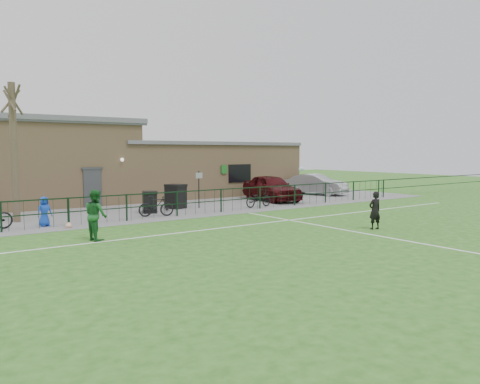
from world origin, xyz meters
TOP-DOWN VIEW (x-y plane):
  - ground at (0.00, 0.00)m, footprint 90.00×90.00m
  - paving_strip at (0.00, 13.50)m, footprint 34.00×13.00m
  - pitch_line_touch at (0.00, 7.80)m, footprint 28.00×0.10m
  - pitch_line_mid at (0.00, 4.00)m, footprint 28.00×0.10m
  - pitch_line_perp at (2.00, 0.00)m, footprint 0.10×16.00m
  - perimeter_fence at (0.00, 8.00)m, footprint 28.00×0.10m
  - bare_tree at (-8.00, 10.50)m, footprint 0.30×0.30m
  - wheelie_bin_left at (-2.03, 9.83)m, footprint 0.88×0.93m
  - wheelie_bin_right at (-0.11, 10.73)m, footprint 1.06×1.13m
  - sign_post at (0.97, 10.11)m, footprint 0.07×0.07m
  - car_maroon at (6.59, 10.76)m, footprint 2.52×4.94m
  - car_silver at (11.74, 12.03)m, footprint 2.92×4.69m
  - bicycle_d at (-2.35, 8.49)m, footprint 1.70×1.00m
  - bicycle_e at (3.86, 8.59)m, footprint 1.83×0.76m
  - spectator_child at (-7.32, 8.50)m, footprint 0.67×0.51m
  - goalkeeper_kick at (3.07, 0.31)m, footprint 1.27×3.64m
  - outfield_player at (-6.59, 4.42)m, footprint 0.76×0.93m
  - ball_ground at (-6.65, 7.52)m, footprint 0.24×0.24m
  - clubhouse at (-0.88, 16.50)m, footprint 24.25×5.40m

SIDE VIEW (x-z plane):
  - ground at x=0.00m, z-range 0.00..0.00m
  - pitch_line_touch at x=0.00m, z-range 0.00..0.01m
  - pitch_line_mid at x=0.00m, z-range 0.00..0.01m
  - pitch_line_perp at x=2.00m, z-range 0.00..0.01m
  - paving_strip at x=0.00m, z-range 0.00..0.02m
  - ball_ground at x=-6.65m, z-range 0.00..0.24m
  - bicycle_e at x=3.86m, z-range 0.02..0.96m
  - bicycle_d at x=-2.35m, z-range 0.02..1.00m
  - wheelie_bin_left at x=-2.03m, z-range 0.02..1.01m
  - perimeter_fence at x=0.00m, z-range 0.00..1.20m
  - wheelie_bin_right at x=-0.11m, z-range 0.02..1.23m
  - spectator_child at x=-7.32m, z-range 0.02..1.24m
  - car_silver at x=11.74m, z-range 0.02..1.48m
  - goalkeeper_kick at x=3.07m, z-range -0.40..2.01m
  - car_maroon at x=6.59m, z-range 0.02..1.63m
  - outfield_player at x=-6.59m, z-range 0.00..1.77m
  - sign_post at x=0.97m, z-range 0.02..2.02m
  - clubhouse at x=-0.88m, z-range -0.26..4.70m
  - bare_tree at x=-8.00m, z-range 0.00..6.00m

